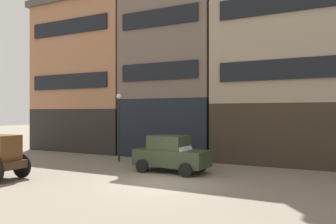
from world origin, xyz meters
name	(u,v)px	position (x,y,z in m)	size (l,w,h in m)	color
ground_plane	(158,184)	(0.00, 0.00, 0.00)	(120.00, 120.00, 0.00)	slate
building_far_left	(96,76)	(-11.32, 9.78, 5.96)	(8.94, 6.75, 11.84)	black
building_center_left	(180,51)	(-3.69, 9.78, 7.37)	(7.01, 6.75, 14.65)	black
building_center_right	(295,11)	(4.13, 9.78, 9.18)	(9.33, 6.75, 18.28)	#33281E
sedan_dark	(171,154)	(-0.83, 2.82, 0.91)	(3.75, 1.97, 1.83)	#2D3823
streetlamp_curbside	(119,117)	(-5.31, 4.63, 2.67)	(0.32, 0.32, 4.12)	black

